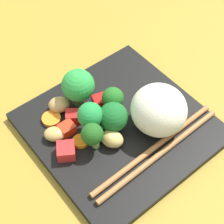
{
  "coord_description": "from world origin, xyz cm",
  "views": [
    {
      "loc": [
        -21.81,
        -23.51,
        46.49
      ],
      "look_at": [
        -0.33,
        1.35,
        3.37
      ],
      "focal_mm": 57.18,
      "sensor_mm": 36.0,
      "label": 1
    }
  ],
  "objects": [
    {
      "name": "pepper_chunk_2",
      "position": [
        -0.4,
        4.62,
        2.45
      ],
      "size": [
        2.78,
        2.68,
        2.15
      ],
      "primitive_type": "cube",
      "rotation": [
        0.0,
        0.0,
        4.38
      ],
      "color": "red",
      "rests_on": "square_plate"
    },
    {
      "name": "chicken_piece_2",
      "position": [
        -5.25,
        8.42,
        2.48
      ],
      "size": [
        4.37,
        4.23,
        2.22
      ],
      "primitive_type": "ellipsoid",
      "rotation": [
        0.0,
        0.0,
        2.53
      ],
      "color": "tan",
      "rests_on": "square_plate"
    },
    {
      "name": "square_plate",
      "position": [
        0.0,
        0.0,
        0.69
      ],
      "size": [
        26.49,
        26.49,
        1.37
      ],
      "primitive_type": "cube",
      "rotation": [
        0.0,
        0.0,
        -0.03
      ],
      "color": "black",
      "rests_on": "ground_plane"
    },
    {
      "name": "broccoli_floret_0",
      "position": [
        -4.06,
        1.92,
        4.97
      ],
      "size": [
        3.81,
        3.81,
        5.94
      ],
      "color": "#84B25B",
      "rests_on": "square_plate"
    },
    {
      "name": "chicken_piece_0",
      "position": [
        -8.96,
        4.42,
        2.31
      ],
      "size": [
        4.06,
        4.0,
        1.87
      ],
      "primitive_type": "ellipsoid",
      "rotation": [
        0.0,
        0.0,
        2.41
      ],
      "color": "tan",
      "rests_on": "square_plate"
    },
    {
      "name": "carrot_slice_2",
      "position": [
        -7.51,
        7.5,
        1.69
      ],
      "size": [
        3.37,
        3.37,
        0.62
      ],
      "primitive_type": "cylinder",
      "rotation": [
        0.0,
        0.0,
        4.85
      ],
      "color": "orange",
      "rests_on": "square_plate"
    },
    {
      "name": "ground_plane",
      "position": [
        0.0,
        0.0,
        -1.0
      ],
      "size": [
        110.0,
        110.0,
        2.0
      ],
      "primitive_type": "cube",
      "color": "olive"
    },
    {
      "name": "carrot_slice_0",
      "position": [
        -1.39,
        2.27,
        1.64
      ],
      "size": [
        3.05,
        3.05,
        0.53
      ],
      "primitive_type": "cylinder",
      "rotation": [
        0.0,
        0.0,
        0.8
      ],
      "color": "orange",
      "rests_on": "square_plate"
    },
    {
      "name": "rice_mound",
      "position": [
        4.2,
        -3.89,
        5.18
      ],
      "size": [
        9.41,
        9.59,
        7.62
      ],
      "primitive_type": "ellipsoid",
      "rotation": [
        0.0,
        0.0,
        4.87
      ],
      "color": "white",
      "rests_on": "square_plate"
    },
    {
      "name": "pepper_chunk_0",
      "position": [
        -9.43,
        0.88,
        2.39
      ],
      "size": [
        3.59,
        3.6,
        2.04
      ],
      "primitive_type": "cube",
      "rotation": [
        0.0,
        0.0,
        4.12
      ],
      "color": "red",
      "rests_on": "square_plate"
    },
    {
      "name": "broccoli_floret_1",
      "position": [
        0.84,
        2.54,
        4.47
      ],
      "size": [
        3.38,
        3.38,
        5.13
      ],
      "color": "#64AE4C",
      "rests_on": "square_plate"
    },
    {
      "name": "pepper_chunk_1",
      "position": [
        -6.97,
        4.04,
        2.22
      ],
      "size": [
        2.37,
        2.07,
        1.7
      ],
      "primitive_type": "cube",
      "rotation": [
        0.0,
        0.0,
        6.25
      ],
      "color": "red",
      "rests_on": "square_plate"
    },
    {
      "name": "chicken_piece_3",
      "position": [
        -3.18,
        -1.95,
        2.62
      ],
      "size": [
        3.89,
        4.28,
        2.49
      ],
      "primitive_type": "ellipsoid",
      "rotation": [
        0.0,
        0.0,
        5.14
      ],
      "color": "tan",
      "rests_on": "square_plate"
    },
    {
      "name": "chopstick_pair",
      "position": [
        0.75,
        -7.44,
        1.79
      ],
      "size": [
        23.41,
        2.51,
        0.84
      ],
      "rotation": [
        0.0,
        0.0,
        6.27
      ],
      "color": "#A36D3C",
      "rests_on": "square_plate"
    },
    {
      "name": "carrot_slice_1",
      "position": [
        -6.63,
        1.26,
        1.68
      ],
      "size": [
        3.26,
        3.26,
        0.62
      ],
      "primitive_type": "cylinder",
      "rotation": [
        0.0,
        0.0,
        3.71
      ],
      "color": "orange",
      "rests_on": "square_plate"
    },
    {
      "name": "broccoli_floret_2",
      "position": [
        -5.68,
        -0.6,
        4.62
      ],
      "size": [
        3.25,
        3.25,
        5.11
      ],
      "color": "#84B755",
      "rests_on": "square_plate"
    },
    {
      "name": "broccoli_floret_3",
      "position": [
        -1.28,
        0.09,
        4.25
      ],
      "size": [
        4.47,
        4.47,
        5.25
      ],
      "color": "#6BA151",
      "rests_on": "square_plate"
    },
    {
      "name": "pepper_chunk_3",
      "position": [
        -4.87,
        5.26,
        2.25
      ],
      "size": [
        2.98,
        2.92,
        1.76
      ],
      "primitive_type": "cube",
      "rotation": [
        0.0,
        0.0,
        5.62
      ],
      "color": "red",
      "rests_on": "square_plate"
    },
    {
      "name": "broccoli_floret_4",
      "position": [
        -1.94,
        7.48,
        5.29
      ],
      "size": [
        5.15,
        5.15,
        6.66
      ],
      "color": "#609446",
      "rests_on": "square_plate"
    }
  ]
}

